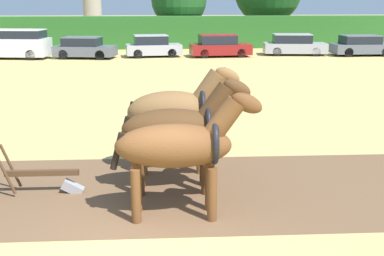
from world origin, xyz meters
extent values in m
plane|color=tan|center=(0.00, 0.00, 0.00)|extent=(240.00, 240.00, 0.00)
cube|color=brown|center=(-2.83, 2.69, 0.00)|extent=(23.90, 5.05, 0.01)
cube|color=#286023|center=(0.00, 33.71, 1.31)|extent=(70.97, 1.84, 2.61)
cylinder|color=#4C3823|center=(3.02, 36.91, 1.30)|extent=(0.44, 0.44, 2.59)
cylinder|color=brown|center=(11.23, 37.82, 1.55)|extent=(0.44, 0.44, 3.10)
ellipsoid|color=brown|center=(0.70, 1.31, 1.38)|extent=(2.16, 0.91, 0.81)
cylinder|color=brown|center=(1.40, 1.52, 0.51)|extent=(0.18, 0.18, 1.02)
cylinder|color=brown|center=(1.38, 1.05, 0.51)|extent=(0.18, 0.18, 1.02)
cylinder|color=brown|center=(0.01, 1.56, 0.51)|extent=(0.18, 0.18, 1.02)
cylinder|color=brown|center=(0.00, 1.10, 0.51)|extent=(0.18, 0.18, 1.02)
cylinder|color=brown|center=(1.60, 1.28, 1.86)|extent=(0.79, 0.41, 0.88)
ellipsoid|color=brown|center=(2.02, 1.27, 2.16)|extent=(0.69, 0.28, 0.54)
cube|color=black|center=(1.79, 1.27, 2.03)|extent=(0.42, 0.09, 0.56)
cylinder|color=black|center=(-0.31, 1.34, 1.30)|extent=(0.30, 0.13, 0.71)
torus|color=black|center=(1.44, 1.28, 1.45)|extent=(0.14, 0.83, 0.83)
ellipsoid|color=#513319|center=(0.74, 2.58, 1.38)|extent=(2.12, 0.92, 0.82)
cylinder|color=#513319|center=(1.43, 2.79, 0.51)|extent=(0.18, 0.18, 1.01)
cylinder|color=#513319|center=(1.41, 2.32, 0.51)|extent=(0.18, 0.18, 1.01)
cylinder|color=#513319|center=(0.07, 2.83, 0.51)|extent=(0.18, 0.18, 1.01)
cylinder|color=#513319|center=(0.05, 2.36, 0.51)|extent=(0.18, 0.18, 1.01)
cylinder|color=#513319|center=(1.63, 2.55, 1.88)|extent=(0.82, 0.41, 0.93)
ellipsoid|color=#513319|center=(2.07, 2.53, 2.20)|extent=(0.69, 0.28, 0.54)
cube|color=black|center=(1.82, 2.54, 2.05)|extent=(0.45, 0.09, 0.60)
cylinder|color=black|center=(-0.25, 2.61, 1.29)|extent=(0.30, 0.13, 0.71)
torus|color=black|center=(1.47, 2.55, 1.44)|extent=(0.14, 0.84, 0.84)
ellipsoid|color=brown|center=(0.78, 3.84, 1.43)|extent=(2.06, 1.08, 0.96)
cylinder|color=brown|center=(1.45, 4.10, 0.50)|extent=(0.18, 0.18, 1.00)
cylinder|color=brown|center=(1.43, 3.54, 0.50)|extent=(0.18, 0.18, 1.00)
cylinder|color=brown|center=(0.13, 4.14, 0.50)|extent=(0.18, 0.18, 1.00)
cylinder|color=brown|center=(0.11, 3.59, 0.50)|extent=(0.18, 0.18, 1.00)
cylinder|color=brown|center=(1.64, 3.82, 1.96)|extent=(0.87, 0.48, 0.95)
ellipsoid|color=brown|center=(2.08, 3.80, 2.27)|extent=(0.69, 0.28, 0.54)
cube|color=black|center=(1.84, 3.81, 2.16)|extent=(0.44, 0.09, 0.58)
cylinder|color=black|center=(-0.19, 3.87, 1.33)|extent=(0.30, 0.13, 0.71)
torus|color=black|center=(1.49, 3.82, 1.51)|extent=(0.14, 0.97, 0.97)
cube|color=#4C331E|center=(-1.99, 2.66, 0.45)|extent=(1.54, 0.15, 0.12)
cube|color=#939399|center=(-1.38, 2.64, 0.10)|extent=(0.49, 0.22, 0.39)
cylinder|color=#4C331E|center=(-2.68, 2.88, 0.55)|extent=(0.40, 0.07, 0.96)
cylinder|color=#4C331E|center=(-2.69, 2.48, 0.55)|extent=(0.40, 0.07, 0.96)
cylinder|color=#4C4C4C|center=(0.96, 5.62, 0.39)|extent=(0.14, 0.14, 0.77)
cylinder|color=#4C4C4C|center=(0.89, 5.43, 0.39)|extent=(0.14, 0.14, 0.77)
cube|color=tan|center=(0.93, 5.53, 1.04)|extent=(0.34, 0.49, 0.55)
sphere|color=tan|center=(0.93, 5.53, 1.43)|extent=(0.21, 0.21, 0.21)
cylinder|color=tan|center=(1.02, 5.78, 1.02)|extent=(0.09, 0.09, 0.51)
cylinder|color=tan|center=(0.83, 5.28, 1.02)|extent=(0.09, 0.09, 0.51)
cube|color=silver|center=(-8.94, 27.19, 0.79)|extent=(4.96, 2.61, 1.19)
cube|color=black|center=(-8.94, 27.19, 1.66)|extent=(4.37, 2.33, 0.54)
cube|color=silver|center=(-8.94, 27.19, 1.96)|extent=(4.37, 2.33, 0.06)
cylinder|color=black|center=(-7.37, 27.82, 0.35)|extent=(0.73, 0.32, 0.70)
cylinder|color=black|center=(-7.62, 26.12, 0.35)|extent=(0.73, 0.32, 0.70)
cube|color=#565B66|center=(-4.10, 26.93, 0.52)|extent=(4.38, 2.60, 0.68)
cube|color=black|center=(-4.30, 26.97, 1.14)|extent=(2.74, 2.10, 0.55)
cube|color=#565B66|center=(-4.30, 26.97, 1.44)|extent=(2.74, 2.10, 0.06)
cylinder|color=black|center=(-2.70, 27.48, 0.33)|extent=(0.69, 0.34, 0.66)
cylinder|color=black|center=(-3.01, 25.89, 0.33)|extent=(0.69, 0.34, 0.66)
cylinder|color=black|center=(-5.19, 27.97, 0.33)|extent=(0.69, 0.34, 0.66)
cylinder|color=black|center=(-5.51, 26.38, 0.33)|extent=(0.69, 0.34, 0.66)
cube|color=#A8A8B2|center=(0.61, 27.45, 0.53)|extent=(4.01, 2.14, 0.71)
cube|color=black|center=(0.42, 27.43, 1.18)|extent=(2.46, 1.81, 0.60)
cube|color=#A8A8B2|center=(0.42, 27.43, 1.51)|extent=(2.46, 1.81, 0.06)
cylinder|color=black|center=(1.72, 28.34, 0.31)|extent=(0.64, 0.28, 0.62)
cylinder|color=black|center=(1.88, 26.80, 0.31)|extent=(0.64, 0.28, 0.62)
cylinder|color=black|center=(-0.65, 28.10, 0.31)|extent=(0.64, 0.28, 0.62)
cylinder|color=black|center=(-0.50, 26.56, 0.31)|extent=(0.64, 0.28, 0.62)
cube|color=maroon|center=(5.35, 27.11, 0.53)|extent=(4.36, 2.13, 0.72)
cube|color=black|center=(5.14, 27.10, 1.19)|extent=(2.66, 1.82, 0.61)
cube|color=maroon|center=(5.14, 27.10, 1.52)|extent=(2.66, 1.82, 0.06)
cylinder|color=black|center=(6.60, 28.01, 0.31)|extent=(0.63, 0.27, 0.62)
cylinder|color=black|center=(6.72, 26.41, 0.31)|extent=(0.63, 0.27, 0.62)
cylinder|color=black|center=(3.98, 27.82, 0.31)|extent=(0.63, 0.27, 0.62)
cylinder|color=black|center=(4.10, 26.22, 0.31)|extent=(0.63, 0.27, 0.62)
cube|color=#9E9EA8|center=(10.91, 27.63, 0.53)|extent=(4.68, 2.36, 0.71)
cube|color=black|center=(10.69, 27.66, 1.18)|extent=(2.87, 1.95, 0.59)
cube|color=#9E9EA8|center=(10.69, 27.66, 1.50)|extent=(2.87, 1.95, 0.06)
cylinder|color=black|center=(12.39, 28.25, 0.32)|extent=(0.66, 0.30, 0.63)
cylinder|color=black|center=(12.19, 26.67, 0.32)|extent=(0.66, 0.30, 0.63)
cylinder|color=black|center=(9.63, 28.60, 0.32)|extent=(0.66, 0.30, 0.63)
cylinder|color=black|center=(9.43, 27.02, 0.32)|extent=(0.66, 0.30, 0.63)
cube|color=#565B66|center=(15.70, 26.89, 0.52)|extent=(4.42, 1.86, 0.68)
cube|color=black|center=(15.48, 26.89, 1.13)|extent=(2.65, 1.67, 0.55)
cube|color=#565B66|center=(15.48, 26.89, 1.44)|extent=(2.65, 1.67, 0.06)
cylinder|color=black|center=(17.06, 27.71, 0.33)|extent=(0.65, 0.22, 0.65)
cylinder|color=black|center=(14.33, 27.69, 0.33)|extent=(0.65, 0.22, 0.65)
cylinder|color=black|center=(14.34, 26.08, 0.33)|extent=(0.65, 0.22, 0.65)
camera|label=1|loc=(0.30, -7.03, 3.95)|focal=45.00mm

